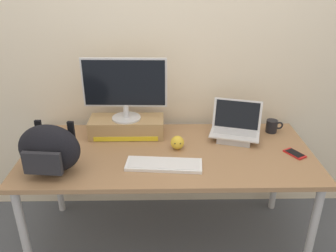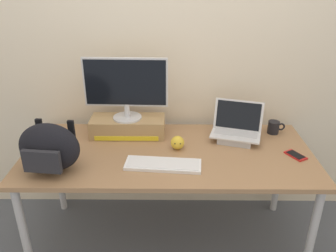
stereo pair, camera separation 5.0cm
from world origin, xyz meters
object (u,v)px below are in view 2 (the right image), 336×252
at_px(external_keyboard, 163,164).
at_px(desktop_monitor, 126,87).
at_px(messenger_backpack, 49,148).
at_px(coffee_mug, 274,127).
at_px(toner_box_yellow, 128,126).
at_px(open_laptop, 236,132).
at_px(cell_phone, 296,155).
at_px(plush_toy, 177,143).

bearing_deg(external_keyboard, desktop_monitor, 126.59).
bearing_deg(messenger_backpack, coffee_mug, 25.21).
distance_m(external_keyboard, messenger_backpack, 0.66).
height_order(toner_box_yellow, open_laptop, open_laptop).
xyz_separation_m(toner_box_yellow, desktop_monitor, (-0.00, -0.00, 0.29)).
height_order(desktop_monitor, cell_phone, desktop_monitor).
bearing_deg(external_keyboard, coffee_mug, 35.33).
height_order(open_laptop, plush_toy, open_laptop).
relative_size(open_laptop, plush_toy, 4.23).
relative_size(external_keyboard, messenger_backpack, 1.24).
xyz_separation_m(cell_phone, plush_toy, (-0.74, 0.09, 0.04)).
bearing_deg(desktop_monitor, external_keyboard, -56.60).
bearing_deg(toner_box_yellow, cell_phone, -15.08).
bearing_deg(plush_toy, messenger_backpack, -160.73).
height_order(desktop_monitor, plush_toy, desktop_monitor).
bearing_deg(desktop_monitor, toner_box_yellow, 89.29).
height_order(open_laptop, coffee_mug, open_laptop).
height_order(toner_box_yellow, desktop_monitor, desktop_monitor).
bearing_deg(messenger_backpack, toner_box_yellow, 55.66).
bearing_deg(external_keyboard, toner_box_yellow, 126.51).
bearing_deg(cell_phone, desktop_monitor, 134.86).
xyz_separation_m(messenger_backpack, cell_phone, (1.48, 0.17, -0.14)).
xyz_separation_m(external_keyboard, plush_toy, (0.09, 0.21, 0.03)).
height_order(toner_box_yellow, messenger_backpack, messenger_backpack).
distance_m(toner_box_yellow, cell_phone, 1.13).
distance_m(messenger_backpack, cell_phone, 1.50).
distance_m(messenger_backpack, coffee_mug, 1.51).
height_order(toner_box_yellow, plush_toy, toner_box_yellow).
height_order(desktop_monitor, messenger_backpack, desktop_monitor).
xyz_separation_m(external_keyboard, messenger_backpack, (-0.65, -0.04, 0.13)).
distance_m(desktop_monitor, open_laptop, 0.81).
height_order(messenger_backpack, coffee_mug, messenger_backpack).
xyz_separation_m(toner_box_yellow, open_laptop, (0.75, -0.06, -0.01)).
bearing_deg(cell_phone, plush_toy, 143.07).
bearing_deg(coffee_mug, messenger_backpack, -160.83).
bearing_deg(plush_toy, coffee_mug, 19.07).
bearing_deg(coffee_mug, desktop_monitor, -178.08).
relative_size(toner_box_yellow, cell_phone, 3.39).
height_order(external_keyboard, plush_toy, plush_toy).
bearing_deg(cell_phone, external_keyboard, 158.52).
bearing_deg(open_laptop, plush_toy, -144.65).
height_order(coffee_mug, plush_toy, same).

